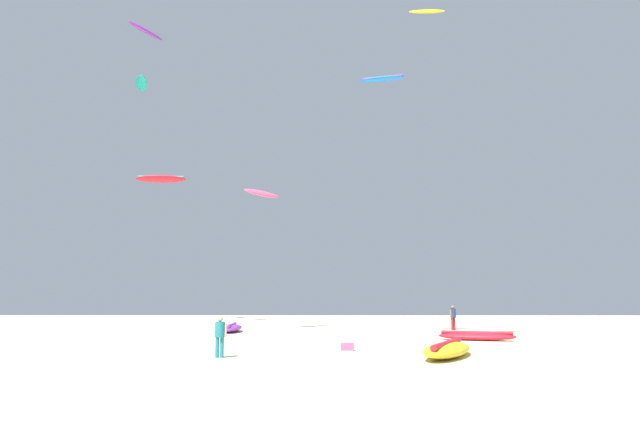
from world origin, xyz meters
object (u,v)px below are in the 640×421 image
object	(u,v)px
cooler_box	(347,347)
kite_aloft_5	(382,79)
person_midground	(453,316)
kite_grounded_mid	(232,328)
kite_aloft_3	(161,179)
kite_aloft_0	(262,193)
kite_aloft_6	(141,83)
kite_aloft_1	(427,11)
kite_aloft_4	(146,31)
kite_grounded_near	(447,349)
kite_grounded_far	(477,336)
person_foreground	(220,333)

from	to	relation	value
cooler_box	kite_aloft_5	distance (m)	18.83
person_midground	kite_grounded_mid	size ratio (longest dim) A/B	0.38
cooler_box	kite_aloft_3	distance (m)	29.59
kite_aloft_0	kite_aloft_6	xyz separation A→B (m)	(-13.98, 13.57, 13.94)
kite_aloft_1	kite_aloft_4	xyz separation A→B (m)	(-21.80, 18.08, 7.95)
person_midground	kite_grounded_near	world-z (taller)	person_midground
kite_grounded_far	kite_aloft_6	world-z (taller)	kite_aloft_6
kite_grounded_far	kite_aloft_1	world-z (taller)	kite_aloft_1
kite_aloft_0	kite_aloft_3	xyz separation A→B (m)	(-9.40, 6.30, 2.46)
kite_aloft_0	kite_aloft_4	world-z (taller)	kite_aloft_4
kite_aloft_1	kite_aloft_4	distance (m)	29.41
kite_grounded_mid	kite_grounded_far	xyz separation A→B (m)	(14.25, -7.49, -0.03)
cooler_box	kite_aloft_4	bearing A→B (deg)	126.84
person_midground	kite_grounded_near	size ratio (longest dim) A/B	0.33
kite_grounded_far	kite_aloft_5	xyz separation A→B (m)	(-4.38, 3.76, 15.87)
person_midground	kite_aloft_6	bearing A→B (deg)	-152.39
kite_grounded_mid	kite_aloft_0	bearing A→B (deg)	60.39
kite_aloft_3	kite_aloft_5	distance (m)	22.17
person_foreground	kite_grounded_far	distance (m)	15.00
kite_grounded_far	kite_aloft_0	bearing A→B (deg)	141.05
kite_grounded_near	kite_aloft_6	world-z (taller)	kite_aloft_6
person_foreground	kite_aloft_0	distance (m)	21.16
kite_grounded_far	kite_aloft_6	xyz separation A→B (m)	(-26.66, 23.82, 23.56)
kite_aloft_5	kite_aloft_6	world-z (taller)	kite_aloft_6
cooler_box	kite_grounded_mid	bearing A→B (deg)	118.06
person_midground	cooler_box	xyz separation A→B (m)	(-8.15, -15.94, -0.84)
cooler_box	kite_aloft_0	world-z (taller)	kite_aloft_0
person_foreground	kite_aloft_3	bearing A→B (deg)	-164.21
kite_aloft_1	kite_aloft_6	size ratio (longest dim) A/B	0.46
kite_aloft_6	cooler_box	bearing A→B (deg)	-56.66
kite_grounded_far	kite_aloft_1	size ratio (longest dim) A/B	2.06
kite_grounded_mid	cooler_box	size ratio (longest dim) A/B	8.15
person_foreground	kite_grounded_near	world-z (taller)	person_foreground
person_midground	kite_grounded_mid	distance (m)	15.51
kite_grounded_mid	cooler_box	xyz separation A→B (m)	(7.13, -13.38, -0.10)
kite_grounded_far	kite_aloft_3	bearing A→B (deg)	143.14
kite_grounded_far	kite_aloft_6	bearing A→B (deg)	138.22
kite_grounded_near	kite_grounded_mid	xyz separation A→B (m)	(-10.83, 16.14, -0.03)
person_foreground	kite_aloft_6	size ratio (longest dim) A/B	0.35
person_foreground	kite_aloft_6	bearing A→B (deg)	-161.66
kite_aloft_3	kite_aloft_5	xyz separation A→B (m)	(17.71, -12.80, 3.78)
kite_aloft_3	kite_grounded_near	bearing A→B (deg)	-53.48
kite_aloft_0	kite_aloft_3	world-z (taller)	kite_aloft_3
kite_grounded_mid	kite_grounded_near	bearing A→B (deg)	-56.15
person_foreground	kite_aloft_0	size ratio (longest dim) A/B	0.46
person_midground	kite_aloft_4	distance (m)	36.11
person_foreground	cooler_box	world-z (taller)	person_foreground
kite_grounded_near	kite_grounded_mid	world-z (taller)	kite_grounded_near
person_foreground	cooler_box	xyz separation A→B (m)	(4.94, 3.02, -0.74)
cooler_box	kite_aloft_6	size ratio (longest dim) A/B	0.13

